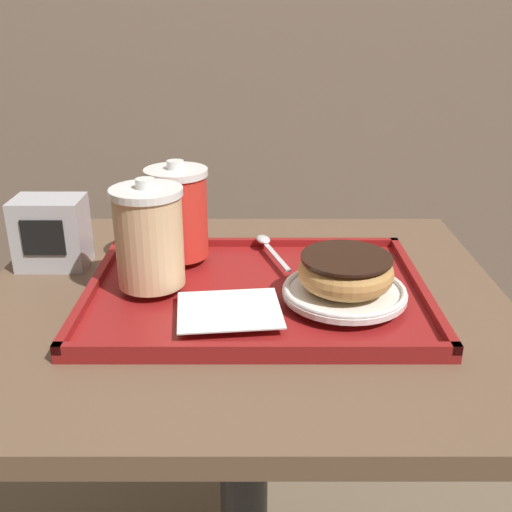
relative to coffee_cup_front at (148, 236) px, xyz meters
name	(u,v)px	position (x,y,z in m)	size (l,w,h in m)	color
cafe_table	(242,398)	(0.13, 0.01, -0.27)	(0.77, 0.68, 0.71)	brown
serving_tray	(256,292)	(0.15, 0.00, -0.09)	(0.48, 0.35, 0.02)	maroon
napkin_paper	(229,310)	(0.11, -0.08, -0.07)	(0.14, 0.13, 0.00)	white
coffee_cup_front	(148,236)	(0.00, 0.00, 0.00)	(0.10, 0.10, 0.15)	#E0B784
coffee_cup_rear	(177,212)	(0.03, 0.11, 0.00)	(0.10, 0.10, 0.15)	red
plate_with_chocolate_donut	(344,291)	(0.27, -0.04, -0.06)	(0.17, 0.17, 0.01)	white
donut_chocolate_glazed	(345,271)	(0.27, -0.04, -0.03)	(0.13, 0.13, 0.04)	tan
spoon	(266,244)	(0.17, 0.14, -0.07)	(0.06, 0.14, 0.01)	silver
napkin_dispenser	(51,233)	(-0.18, 0.12, -0.04)	(0.11, 0.08, 0.11)	#B7B7BC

